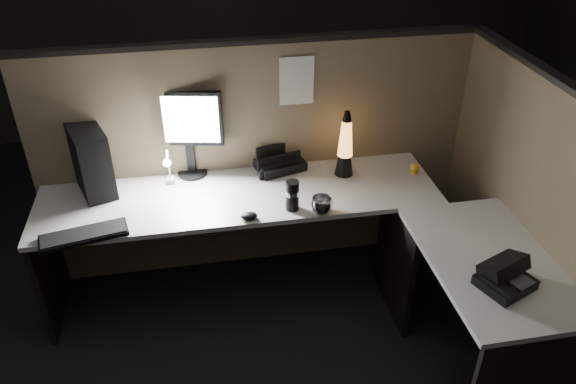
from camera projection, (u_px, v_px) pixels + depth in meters
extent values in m
plane|color=black|center=(284.00, 358.00, 3.15)|extent=(6.00, 6.00, 0.00)
cube|color=brown|center=(258.00, 161.00, 3.51)|extent=(2.66, 0.06, 1.50)
cube|color=brown|center=(522.00, 214.00, 3.02)|extent=(0.06, 1.66, 1.50)
cube|color=beige|center=(240.00, 196.00, 3.24)|extent=(2.30, 0.60, 0.03)
cube|color=beige|center=(491.00, 262.00, 2.75)|extent=(0.60, 1.00, 0.03)
cube|color=black|center=(49.00, 268.00, 3.26)|extent=(0.03, 0.55, 0.70)
cube|color=black|center=(394.00, 261.00, 3.32)|extent=(0.03, 0.55, 0.70)
cube|color=black|center=(90.00, 159.00, 3.18)|extent=(0.28, 0.41, 0.39)
cylinder|color=black|center=(193.00, 173.00, 3.42)|extent=(0.18, 0.18, 0.01)
cube|color=black|center=(191.00, 156.00, 3.38)|extent=(0.06, 0.05, 0.20)
cube|color=black|center=(187.00, 118.00, 3.24)|extent=(0.41, 0.11, 0.33)
cube|color=white|center=(187.00, 120.00, 3.22)|extent=(0.36, 0.08, 0.28)
cube|color=black|center=(84.00, 235.00, 2.88)|extent=(0.46, 0.23, 0.02)
ellipsoid|color=black|center=(249.00, 216.00, 3.01)|extent=(0.09, 0.07, 0.04)
cube|color=silver|center=(171.00, 180.00, 3.33)|extent=(0.04, 0.05, 0.03)
cylinder|color=silver|center=(169.00, 165.00, 3.27)|extent=(0.01, 0.01, 0.18)
cylinder|color=silver|center=(167.00, 156.00, 3.17)|extent=(0.01, 0.12, 0.01)
sphere|color=white|center=(167.00, 163.00, 3.12)|extent=(0.04, 0.04, 0.04)
cube|color=black|center=(278.00, 163.00, 3.48)|extent=(0.34, 0.32, 0.06)
cube|color=black|center=(279.00, 159.00, 3.42)|extent=(0.28, 0.09, 0.10)
cube|color=black|center=(276.00, 143.00, 3.50)|extent=(0.28, 0.09, 0.19)
cone|color=black|center=(344.00, 164.00, 3.39)|extent=(0.11, 0.11, 0.13)
cone|color=#F89C41|center=(346.00, 138.00, 3.29)|extent=(0.09, 0.09, 0.22)
sphere|color=#924015|center=(345.00, 149.00, 3.33)|extent=(0.04, 0.04, 0.04)
sphere|color=#924015|center=(346.00, 137.00, 3.29)|extent=(0.03, 0.03, 0.03)
cone|color=black|center=(347.00, 116.00, 3.21)|extent=(0.06, 0.06, 0.06)
cylinder|color=black|center=(292.00, 195.00, 3.06)|extent=(0.08, 0.08, 0.18)
imported|color=#BABAC1|center=(322.00, 205.00, 3.05)|extent=(0.14, 0.14, 0.09)
sphere|color=yellow|center=(415.00, 167.00, 3.39)|extent=(0.05, 0.05, 0.05)
cube|color=white|center=(297.00, 81.00, 3.23)|extent=(0.20, 0.00, 0.29)
cube|color=black|center=(505.00, 282.00, 2.56)|extent=(0.29, 0.27, 0.05)
cube|color=black|center=(504.00, 267.00, 2.56)|extent=(0.26, 0.21, 0.11)
cube|color=black|center=(498.00, 286.00, 2.49)|extent=(0.11, 0.17, 0.03)
cube|color=#3F3F42|center=(520.00, 281.00, 2.53)|extent=(0.13, 0.13, 0.00)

